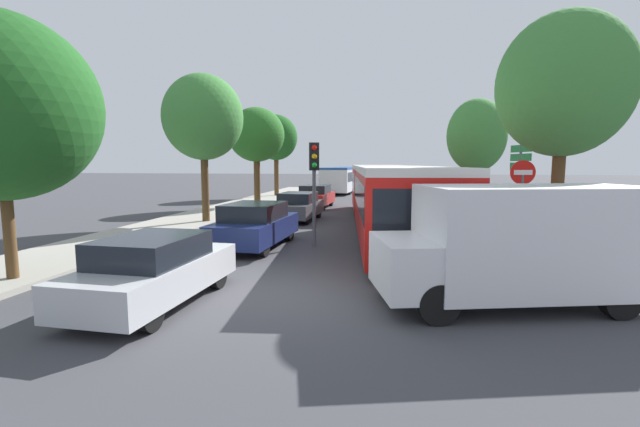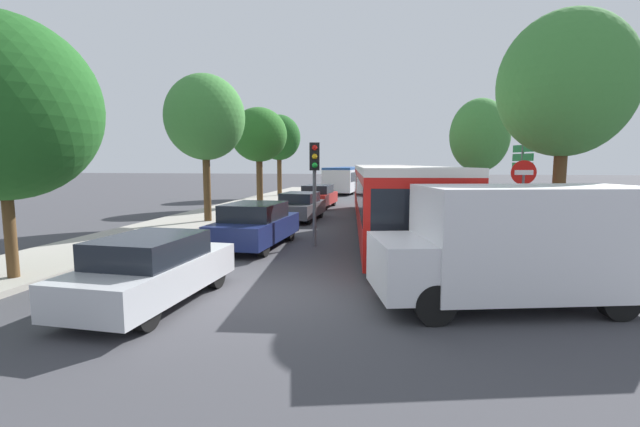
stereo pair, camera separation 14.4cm
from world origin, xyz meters
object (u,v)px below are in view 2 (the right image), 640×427
object	(u,v)px
city_bus_rear	(347,178)
tree_left_far	(259,135)
tree_right_mid	(480,137)
queued_car_navy	(255,225)
tree_left_distant	(278,139)
articulated_bus	(389,192)
tree_right_near	(566,89)
queued_car_red	(318,196)
queued_car_graphite	(300,206)
white_van	(517,243)
no_entry_sign	(522,193)
tree_left_mid	(204,120)
queued_car_silver	(152,270)
traffic_light	(314,170)
direction_sign_post	(522,168)

from	to	relation	value
city_bus_rear	tree_left_far	size ratio (longest dim) A/B	1.80
tree_left_far	tree_right_mid	size ratio (longest dim) A/B	0.95
queued_car_navy	tree_left_distant	xyz separation A→B (m)	(-4.79, 20.42, 3.94)
articulated_bus	tree_left_far	bearing A→B (deg)	-138.84
tree_left_distant	tree_right_near	size ratio (longest dim) A/B	0.92
queued_car_red	tree_left_far	xyz separation A→B (m)	(-3.69, -0.14, 3.74)
queued_car_graphite	white_van	bearing A→B (deg)	-146.59
queued_car_navy	tree_right_near	world-z (taller)	tree_right_near
white_van	tree_right_near	distance (m)	7.12
city_bus_rear	no_entry_sign	size ratio (longest dim) A/B	3.94
tree_right_near	tree_right_mid	size ratio (longest dim) A/B	1.10
white_van	no_entry_sign	size ratio (longest dim) A/B	1.89
articulated_bus	white_van	world-z (taller)	articulated_bus
articulated_bus	no_entry_sign	xyz separation A→B (m)	(3.89, -5.03, 0.36)
queued_car_navy	no_entry_sign	world-z (taller)	no_entry_sign
tree_right_near	tree_left_mid	bearing A→B (deg)	162.96
queued_car_red	no_entry_sign	world-z (taller)	no_entry_sign
queued_car_red	no_entry_sign	distance (m)	15.22
queued_car_red	no_entry_sign	size ratio (longest dim) A/B	1.46
tree_left_distant	queued_car_silver	bearing A→B (deg)	-79.99
city_bus_rear	queued_car_red	size ratio (longest dim) A/B	2.70
tree_left_mid	tree_left_distant	world-z (taller)	tree_left_mid
white_van	tree_right_near	bearing A→B (deg)	-129.41
white_van	queued_car_silver	bearing A→B (deg)	-4.99
queued_car_silver	tree_right_near	world-z (taller)	tree_right_near
queued_car_navy	tree_left_far	world-z (taller)	tree_left_far
queued_car_silver	queued_car_red	world-z (taller)	queued_car_red
queued_car_red	tree_left_distant	size ratio (longest dim) A/B	0.62
tree_left_distant	tree_left_far	bearing A→B (deg)	-83.31
articulated_bus	traffic_light	bearing A→B (deg)	-33.94
tree_left_far	city_bus_rear	bearing A→B (deg)	75.39
city_bus_rear	direction_sign_post	world-z (taller)	direction_sign_post
no_entry_sign	tree_left_mid	world-z (taller)	tree_left_mid
tree_right_mid	tree_left_mid	bearing A→B (deg)	-147.59
no_entry_sign	tree_right_near	xyz separation A→B (m)	(1.28, 0.81, 3.04)
tree_left_distant	tree_right_mid	size ratio (longest dim) A/B	1.02
no_entry_sign	tree_left_distant	world-z (taller)	tree_left_distant
articulated_bus	queued_car_red	size ratio (longest dim) A/B	4.35
direction_sign_post	tree_right_mid	size ratio (longest dim) A/B	0.56
articulated_bus	queued_car_red	world-z (taller)	articulated_bus
traffic_light	no_entry_sign	distance (m)	6.31
white_van	direction_sign_post	distance (m)	9.66
city_bus_rear	tree_right_near	bearing A→B (deg)	-156.90
traffic_light	direction_sign_post	size ratio (longest dim) A/B	0.94
direction_sign_post	tree_left_far	distance (m)	15.55
direction_sign_post	queued_car_graphite	bearing A→B (deg)	-27.46
queued_car_graphite	tree_left_mid	xyz separation A→B (m)	(-3.92, -1.83, 3.96)
tree_left_distant	traffic_light	bearing A→B (deg)	-71.48
tree_left_distant	tree_right_mid	world-z (taller)	tree_left_distant
white_van	tree_left_far	size ratio (longest dim) A/B	0.86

